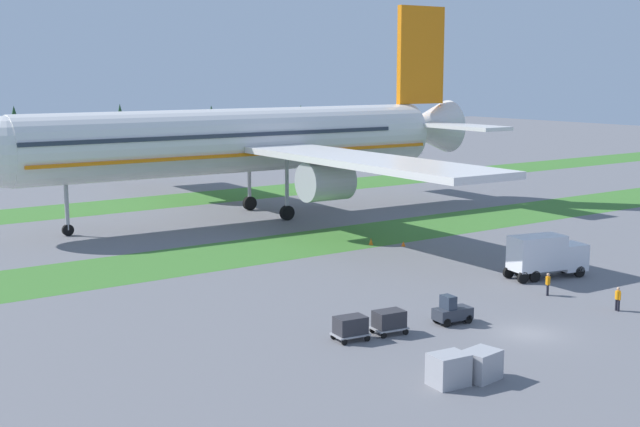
{
  "coord_description": "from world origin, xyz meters",
  "views": [
    {
      "loc": [
        -42.86,
        -36.1,
        16.83
      ],
      "look_at": [
        3.05,
        27.39,
        4.0
      ],
      "focal_mm": 48.7,
      "sensor_mm": 36.0,
      "label": 1
    }
  ],
  "objects_px": {
    "airliner": "(247,140)",
    "ground_crew_marshaller": "(548,283)",
    "cargo_dolly_second": "(350,326)",
    "taxiway_marker_1": "(371,241)",
    "uld_container_0": "(449,370)",
    "taxiway_marker_0": "(403,244)",
    "catering_truck": "(546,254)",
    "cargo_dolly_lead": "(389,320)",
    "ground_crew_loader": "(618,298)",
    "uld_container_1": "(481,365)",
    "baggage_tug": "(452,312)"
  },
  "relations": [
    {
      "from": "taxiway_marker_1",
      "to": "cargo_dolly_lead",
      "type": "bearing_deg",
      "value": -126.92
    },
    {
      "from": "cargo_dolly_second",
      "to": "catering_truck",
      "type": "distance_m",
      "value": 23.88
    },
    {
      "from": "airliner",
      "to": "cargo_dolly_second",
      "type": "height_order",
      "value": "airliner"
    },
    {
      "from": "cargo_dolly_lead",
      "to": "uld_container_1",
      "type": "height_order",
      "value": "uld_container_1"
    },
    {
      "from": "uld_container_1",
      "to": "taxiway_marker_0",
      "type": "xyz_separation_m",
      "value": [
        21.12,
        30.51,
        -0.59
      ]
    },
    {
      "from": "cargo_dolly_second",
      "to": "airliner",
      "type": "bearing_deg",
      "value": 164.09
    },
    {
      "from": "uld_container_0",
      "to": "catering_truck",
      "type": "bearing_deg",
      "value": 29.06
    },
    {
      "from": "cargo_dolly_second",
      "to": "catering_truck",
      "type": "xyz_separation_m",
      "value": [
        23.52,
        3.97,
        1.03
      ]
    },
    {
      "from": "ground_crew_loader",
      "to": "taxiway_marker_1",
      "type": "height_order",
      "value": "ground_crew_loader"
    },
    {
      "from": "uld_container_0",
      "to": "taxiway_marker_0",
      "type": "xyz_separation_m",
      "value": [
        23.22,
        30.11,
        -0.64
      ]
    },
    {
      "from": "airliner",
      "to": "taxiway_marker_1",
      "type": "xyz_separation_m",
      "value": [
        1.14,
        -21.32,
        -8.71
      ]
    },
    {
      "from": "cargo_dolly_lead",
      "to": "catering_truck",
      "type": "distance_m",
      "value": 21.13
    },
    {
      "from": "cargo_dolly_lead",
      "to": "cargo_dolly_second",
      "type": "distance_m",
      "value": 2.9
    },
    {
      "from": "baggage_tug",
      "to": "cargo_dolly_lead",
      "type": "distance_m",
      "value": 5.03
    },
    {
      "from": "cargo_dolly_second",
      "to": "uld_container_1",
      "type": "height_order",
      "value": "uld_container_1"
    },
    {
      "from": "cargo_dolly_lead",
      "to": "taxiway_marker_1",
      "type": "relative_size",
      "value": 3.55
    },
    {
      "from": "baggage_tug",
      "to": "ground_crew_loader",
      "type": "bearing_deg",
      "value": 75.99
    },
    {
      "from": "cargo_dolly_second",
      "to": "ground_crew_loader",
      "type": "xyz_separation_m",
      "value": [
        19.63,
        -5.73,
        0.03
      ]
    },
    {
      "from": "ground_crew_marshaller",
      "to": "uld_container_1",
      "type": "distance_m",
      "value": 20.12
    },
    {
      "from": "cargo_dolly_second",
      "to": "taxiway_marker_0",
      "type": "xyz_separation_m",
      "value": [
        22.63,
        20.69,
        -0.67
      ]
    },
    {
      "from": "airliner",
      "to": "uld_container_1",
      "type": "xyz_separation_m",
      "value": [
        -17.86,
        -54.24,
        -8.21
      ]
    },
    {
      "from": "airliner",
      "to": "ground_crew_marshaller",
      "type": "relative_size",
      "value": 43.63
    },
    {
      "from": "catering_truck",
      "to": "taxiway_marker_0",
      "type": "xyz_separation_m",
      "value": [
        -0.89,
        16.72,
        -1.71
      ]
    },
    {
      "from": "cargo_dolly_second",
      "to": "uld_container_0",
      "type": "relative_size",
      "value": 1.19
    },
    {
      "from": "cargo_dolly_second",
      "to": "ground_crew_loader",
      "type": "distance_m",
      "value": 20.45
    },
    {
      "from": "taxiway_marker_0",
      "to": "taxiway_marker_1",
      "type": "relative_size",
      "value": 0.73
    },
    {
      "from": "cargo_dolly_second",
      "to": "uld_container_1",
      "type": "distance_m",
      "value": 9.94
    },
    {
      "from": "airliner",
      "to": "cargo_dolly_lead",
      "type": "distance_m",
      "value": 48.42
    },
    {
      "from": "cargo_dolly_second",
      "to": "ground_crew_marshaller",
      "type": "bearing_deg",
      "value": 97.77
    },
    {
      "from": "cargo_dolly_second",
      "to": "catering_truck",
      "type": "relative_size",
      "value": 0.33
    },
    {
      "from": "baggage_tug",
      "to": "airliner",
      "type": "bearing_deg",
      "value": 173.44
    },
    {
      "from": "cargo_dolly_second",
      "to": "taxiway_marker_1",
      "type": "distance_m",
      "value": 30.89
    },
    {
      "from": "cargo_dolly_lead",
      "to": "baggage_tug",
      "type": "bearing_deg",
      "value": 90.0
    },
    {
      "from": "airliner",
      "to": "uld_container_0",
      "type": "relative_size",
      "value": 37.96
    },
    {
      "from": "cargo_dolly_second",
      "to": "taxiway_marker_0",
      "type": "bearing_deg",
      "value": 140.09
    },
    {
      "from": "ground_crew_marshaller",
      "to": "uld_container_0",
      "type": "xyz_separation_m",
      "value": [
        -19.64,
        -9.47,
        -0.06
      ]
    },
    {
      "from": "cargo_dolly_second",
      "to": "taxiway_marker_1",
      "type": "relative_size",
      "value": 3.55
    },
    {
      "from": "ground_crew_loader",
      "to": "catering_truck",
      "type": "bearing_deg",
      "value": 171.03
    },
    {
      "from": "cargo_dolly_lead",
      "to": "ground_crew_marshaller",
      "type": "distance_m",
      "value": 16.18
    },
    {
      "from": "uld_container_0",
      "to": "uld_container_1",
      "type": "bearing_deg",
      "value": -10.79
    },
    {
      "from": "baggage_tug",
      "to": "catering_truck",
      "type": "distance_m",
      "value": 16.49
    },
    {
      "from": "uld_container_1",
      "to": "taxiway_marker_1",
      "type": "bearing_deg",
      "value": 60.0
    },
    {
      "from": "cargo_dolly_lead",
      "to": "uld_container_0",
      "type": "height_order",
      "value": "uld_container_0"
    },
    {
      "from": "airliner",
      "to": "uld_container_0",
      "type": "distance_m",
      "value": 58.0
    },
    {
      "from": "ground_crew_marshaller",
      "to": "uld_container_1",
      "type": "relative_size",
      "value": 0.87
    },
    {
      "from": "uld_container_0",
      "to": "taxiway_marker_0",
      "type": "relative_size",
      "value": 4.07
    },
    {
      "from": "airliner",
      "to": "ground_crew_marshaller",
      "type": "bearing_deg",
      "value": -178.12
    },
    {
      "from": "airliner",
      "to": "ground_crew_loader",
      "type": "height_order",
      "value": "airliner"
    },
    {
      "from": "baggage_tug",
      "to": "cargo_dolly_lead",
      "type": "bearing_deg",
      "value": -90.0
    },
    {
      "from": "airliner",
      "to": "catering_truck",
      "type": "xyz_separation_m",
      "value": [
        4.15,
        -40.44,
        -7.09
      ]
    }
  ]
}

